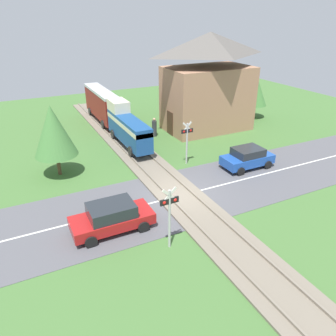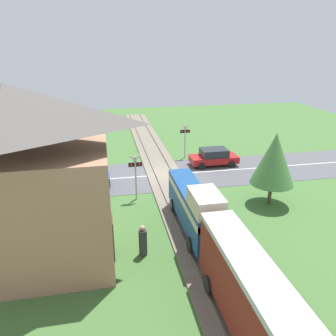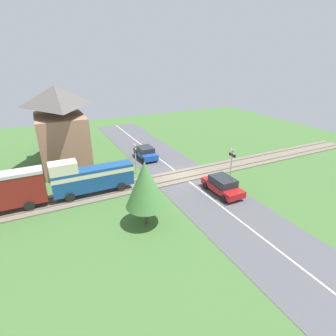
{
  "view_description": "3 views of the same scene",
  "coord_description": "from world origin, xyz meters",
  "px_view_note": "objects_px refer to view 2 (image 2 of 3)",
  "views": [
    {
      "loc": [
        -8.22,
        -14.98,
        10.07
      ],
      "look_at": [
        0.0,
        1.58,
        1.2
      ],
      "focal_mm": 35.0,
      "sensor_mm": 36.0,
      "label": 1
    },
    {
      "loc": [
        4.42,
        24.15,
        9.96
      ],
      "look_at": [
        0.0,
        1.58,
        1.2
      ],
      "focal_mm": 35.0,
      "sensor_mm": 36.0,
      "label": 2
    },
    {
      "loc": [
        -20.87,
        11.9,
        11.06
      ],
      "look_at": [
        0.0,
        1.58,
        1.2
      ],
      "focal_mm": 28.0,
      "sensor_mm": 36.0,
      "label": 3
    }
  ],
  "objects_px": {
    "crossing_signal_east_approach": "(135,171)",
    "station_building": "(20,185)",
    "train": "(218,245)",
    "car_near_crossing": "(214,157)",
    "crossing_signal_west_approach": "(185,136)",
    "car_far_side": "(84,179)",
    "pedestrian_by_station": "(143,242)"
  },
  "relations": [
    {
      "from": "crossing_signal_east_approach",
      "to": "station_building",
      "type": "relative_size",
      "value": 0.37
    },
    {
      "from": "train",
      "to": "car_near_crossing",
      "type": "height_order",
      "value": "train"
    },
    {
      "from": "train",
      "to": "crossing_signal_west_approach",
      "type": "distance_m",
      "value": 16.94
    },
    {
      "from": "car_far_side",
      "to": "crossing_signal_east_approach",
      "type": "relative_size",
      "value": 1.15
    },
    {
      "from": "train",
      "to": "station_building",
      "type": "xyz_separation_m",
      "value": [
        8.24,
        -2.73,
        2.31
      ]
    },
    {
      "from": "car_near_crossing",
      "to": "car_far_side",
      "type": "distance_m",
      "value": 11.2
    },
    {
      "from": "crossing_signal_east_approach",
      "to": "station_building",
      "type": "distance_m",
      "value": 8.59
    },
    {
      "from": "crossing_signal_west_approach",
      "to": "station_building",
      "type": "relative_size",
      "value": 0.37
    },
    {
      "from": "crossing_signal_west_approach",
      "to": "pedestrian_by_station",
      "type": "height_order",
      "value": "crossing_signal_west_approach"
    },
    {
      "from": "crossing_signal_east_approach",
      "to": "train",
      "type": "bearing_deg",
      "value": 106.63
    },
    {
      "from": "crossing_signal_east_approach",
      "to": "car_far_side",
      "type": "bearing_deg",
      "value": -35.1
    },
    {
      "from": "train",
      "to": "car_far_side",
      "type": "distance_m",
      "value": 12.99
    },
    {
      "from": "train",
      "to": "car_near_crossing",
      "type": "xyz_separation_m",
      "value": [
        -4.64,
        -14.25,
        -1.09
      ]
    },
    {
      "from": "car_near_crossing",
      "to": "crossing_signal_east_approach",
      "type": "relative_size",
      "value": 1.29
    },
    {
      "from": "train",
      "to": "pedestrian_by_station",
      "type": "relative_size",
      "value": 8.8
    },
    {
      "from": "car_near_crossing",
      "to": "station_building",
      "type": "relative_size",
      "value": 0.48
    },
    {
      "from": "car_near_crossing",
      "to": "car_far_side",
      "type": "bearing_deg",
      "value": 14.9
    },
    {
      "from": "pedestrian_by_station",
      "to": "crossing_signal_west_approach",
      "type": "bearing_deg",
      "value": -111.61
    },
    {
      "from": "crossing_signal_west_approach",
      "to": "crossing_signal_east_approach",
      "type": "xyz_separation_m",
      "value": [
        5.31,
        7.83,
        0.0
      ]
    },
    {
      "from": "crossing_signal_west_approach",
      "to": "pedestrian_by_station",
      "type": "xyz_separation_m",
      "value": [
        5.63,
        14.22,
        -1.27
      ]
    },
    {
      "from": "car_near_crossing",
      "to": "car_far_side",
      "type": "xyz_separation_m",
      "value": [
        10.82,
        2.88,
        -0.0
      ]
    },
    {
      "from": "station_building",
      "to": "pedestrian_by_station",
      "type": "height_order",
      "value": "station_building"
    },
    {
      "from": "train",
      "to": "crossing_signal_east_approach",
      "type": "distance_m",
      "value": 9.28
    },
    {
      "from": "pedestrian_by_station",
      "to": "car_far_side",
      "type": "bearing_deg",
      "value": -70.12
    },
    {
      "from": "pedestrian_by_station",
      "to": "crossing_signal_east_approach",
      "type": "bearing_deg",
      "value": -92.87
    },
    {
      "from": "crossing_signal_west_approach",
      "to": "pedestrian_by_station",
      "type": "relative_size",
      "value": 1.9
    },
    {
      "from": "car_near_crossing",
      "to": "pedestrian_by_station",
      "type": "bearing_deg",
      "value": 57.03
    },
    {
      "from": "train",
      "to": "pedestrian_by_station",
      "type": "bearing_deg",
      "value": -40.12
    },
    {
      "from": "train",
      "to": "station_building",
      "type": "bearing_deg",
      "value": -18.32
    },
    {
      "from": "car_near_crossing",
      "to": "crossing_signal_west_approach",
      "type": "bearing_deg",
      "value": -51.31
    },
    {
      "from": "car_far_side",
      "to": "crossing_signal_west_approach",
      "type": "bearing_deg",
      "value": -148.78
    },
    {
      "from": "station_building",
      "to": "train",
      "type": "bearing_deg",
      "value": 161.68
    }
  ]
}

